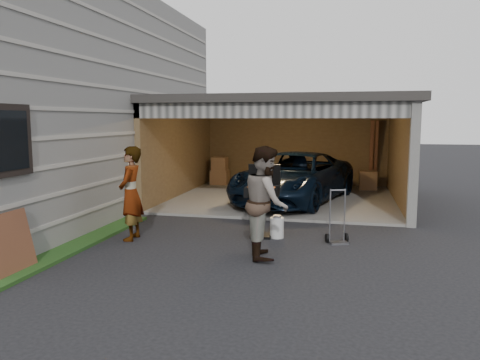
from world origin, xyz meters
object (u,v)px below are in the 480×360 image
at_px(propane_tank, 277,228).
at_px(man, 266,202).
at_px(minivan, 294,179).
at_px(woman, 131,193).
at_px(plywood_panel, 12,244).
at_px(bbq_grill, 262,194).
at_px(hand_truck, 338,233).

bearing_deg(propane_tank, man, -89.97).
bearing_deg(man, minivan, -13.22).
height_order(minivan, woman, woman).
bearing_deg(plywood_panel, bbq_grill, 43.81).
xyz_separation_m(man, propane_tank, (-0.00, 1.31, -0.74)).
xyz_separation_m(propane_tank, hand_truck, (1.17, -0.13, -0.01)).
height_order(woman, hand_truck, woman).
relative_size(minivan, propane_tank, 12.06).
bearing_deg(woman, minivan, 143.36).
bearing_deg(minivan, bbq_grill, -78.51).
bearing_deg(minivan, plywood_panel, -101.82).
distance_m(woman, man, 2.78).
bearing_deg(plywood_panel, man, 26.33).
relative_size(bbq_grill, propane_tank, 3.54).
relative_size(bbq_grill, plywood_panel, 1.50).
bearing_deg(propane_tank, plywood_panel, -139.15).
bearing_deg(man, hand_truck, -58.99).
relative_size(propane_tank, hand_truck, 0.39).
bearing_deg(bbq_grill, minivan, 86.83).
height_order(man, hand_truck, man).
distance_m(woman, hand_truck, 4.01).
distance_m(woman, bbq_grill, 2.55).
relative_size(woman, hand_truck, 1.77).
bearing_deg(propane_tank, bbq_grill, 171.77).
bearing_deg(man, woman, 64.27).
xyz_separation_m(woman, plywood_panel, (-0.82, -2.31, -0.43)).
bearing_deg(woman, propane_tank, 98.53).
bearing_deg(hand_truck, bbq_grill, 153.24).
distance_m(minivan, propane_tank, 3.90).
bearing_deg(hand_truck, minivan, 87.44).
distance_m(man, plywood_panel, 3.98).
bearing_deg(hand_truck, woman, 169.05).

